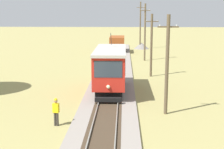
# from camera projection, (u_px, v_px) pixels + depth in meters

# --- Properties ---
(red_tram) EXTENTS (2.60, 8.54, 4.79)m
(red_tram) POSITION_uv_depth(u_px,v_px,m) (110.00, 68.00, 29.26)
(red_tram) COLOR red
(red_tram) RESTS_ON rail_right
(freight_car) EXTENTS (2.40, 5.20, 2.31)m
(freight_car) POSITION_uv_depth(u_px,v_px,m) (117.00, 43.00, 57.05)
(freight_car) COLOR #93471E
(freight_car) RESTS_ON rail_right
(utility_pole_near_tram) EXTENTS (1.40, 0.42, 6.82)m
(utility_pole_near_tram) POSITION_uv_depth(u_px,v_px,m) (167.00, 64.00, 22.95)
(utility_pole_near_tram) COLOR brown
(utility_pole_near_tram) RESTS_ON ground
(utility_pole_mid) EXTENTS (1.40, 0.24, 6.66)m
(utility_pole_mid) POSITION_uv_depth(u_px,v_px,m) (151.00, 45.00, 36.20)
(utility_pole_mid) COLOR brown
(utility_pole_mid) RESTS_ON ground
(utility_pole_far) EXTENTS (1.40, 0.56, 7.89)m
(utility_pole_far) POSITION_uv_depth(u_px,v_px,m) (145.00, 32.00, 47.52)
(utility_pole_far) COLOR brown
(utility_pole_far) RESTS_ON ground
(utility_pole_distant) EXTENTS (1.40, 0.29, 8.42)m
(utility_pole_distant) POSITION_uv_depth(u_px,v_px,m) (140.00, 25.00, 61.33)
(utility_pole_distant) COLOR brown
(utility_pole_distant) RESTS_ON ground
(gravel_pile) EXTENTS (2.73, 2.73, 1.11)m
(gravel_pile) POSITION_uv_depth(u_px,v_px,m) (141.00, 46.00, 62.22)
(gravel_pile) COLOR gray
(gravel_pile) RESTS_ON ground
(track_worker) EXTENTS (0.43, 0.32, 1.78)m
(track_worker) POSITION_uv_depth(u_px,v_px,m) (56.00, 110.00, 21.10)
(track_worker) COLOR #38332D
(track_worker) RESTS_ON ground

